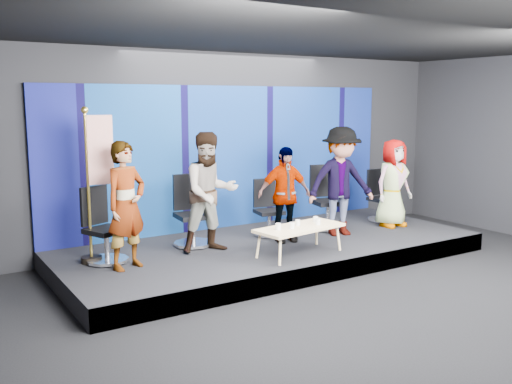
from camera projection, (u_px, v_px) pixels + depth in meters
ground at (378, 303)px, 7.49m from camera, size 10.00×10.00×0.00m
room_walls at (384, 117)px, 7.11m from camera, size 10.02×8.02×3.51m
riser at (272, 250)px, 9.56m from camera, size 7.00×3.00×0.30m
backdrop at (229, 157)px, 10.54m from camera, size 7.00×0.08×2.60m
chair_a at (104, 238)px, 8.28m from camera, size 0.81×0.81×1.11m
panelist_a at (126, 205)px, 7.91m from camera, size 0.77×0.64×1.79m
chair_b at (192, 222)px, 9.26m from camera, size 0.71×0.71×1.15m
panelist_b at (210, 192)px, 8.79m from camera, size 0.97×0.80×1.87m
chair_c at (268, 217)px, 9.96m from camera, size 0.64×0.64×0.98m
panelist_c at (284, 194)px, 9.46m from camera, size 0.99×0.55×1.59m
chair_d at (326, 208)px, 10.45m from camera, size 0.79×0.79×1.17m
panelist_d at (341, 181)px, 9.89m from camera, size 1.35×0.96×1.89m
chair_e at (381, 204)px, 11.16m from camera, size 0.57×0.57×1.01m
panelist_e at (393, 183)px, 10.60m from camera, size 0.80×0.52×1.63m
coffee_table at (300, 229)px, 8.69m from camera, size 1.50×0.80×0.44m
mug_a at (278, 227)px, 8.44m from camera, size 0.08×0.08×0.10m
mug_b at (292, 226)px, 8.52m from camera, size 0.08×0.08×0.09m
mug_c at (298, 223)px, 8.74m from camera, size 0.07×0.07×0.09m
mug_d at (318, 222)px, 8.80m from camera, size 0.08×0.08×0.10m
mug_e at (315, 219)px, 9.00m from camera, size 0.07×0.07×0.09m
flag_stand at (96, 181)px, 8.15m from camera, size 0.51×0.30×2.26m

